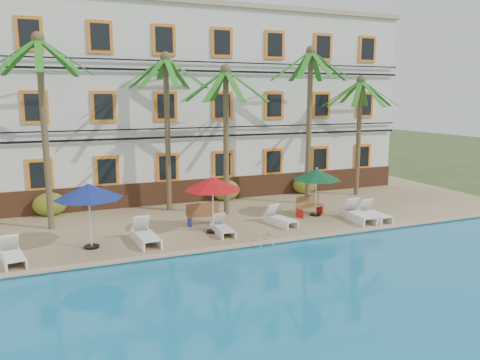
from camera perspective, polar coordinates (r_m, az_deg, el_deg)
name	(u,v)px	position (r m, az deg, el deg)	size (l,w,h in m)	color
ground	(248,244)	(18.62, 0.93, -7.77)	(100.00, 100.00, 0.00)	#384C23
pool_deck	(208,212)	(23.09, -3.94, -3.92)	(30.00, 12.00, 0.25)	tan
swimming_pool	(354,318)	(12.89, 13.68, -16.02)	(26.00, 12.00, 0.20)	#177DAE
pool_coping	(257,243)	(17.75, 2.07, -7.73)	(30.00, 0.35, 0.06)	tan
hotel_building	(179,103)	(27.19, -7.40, 9.31)	(25.40, 6.44, 10.22)	silver
palm_a	(43,106)	(20.60, -22.92, 8.36)	(4.14, 4.14, 8.00)	brown
palm_b	(167,110)	(22.53, -8.91, 8.42)	(4.14, 4.14, 7.53)	brown
palm_c	(226,118)	(21.56, -1.72, 7.51)	(4.14, 4.14, 6.92)	brown
palm_d	(310,104)	(24.06, 8.48, 9.12)	(4.14, 4.14, 7.96)	brown
palm_e	(359,118)	(26.76, 14.35, 7.32)	(4.14, 4.14, 6.62)	brown
shrub_left	(50,204)	(23.43, -22.17, -2.76)	(1.50, 0.90, 1.10)	#1E5819
shrub_mid	(226,190)	(24.91, -1.74, -1.27)	(1.50, 0.90, 1.10)	#1E5819
shrub_right	(305,184)	(26.94, 7.95, -0.50)	(1.50, 0.90, 1.10)	#1E5819
umbrella_blue	(89,191)	(17.67, -17.98, -1.34)	(2.47, 2.47, 2.47)	black
umbrella_red	(213,184)	(18.81, -3.35, -0.47)	(2.36, 2.36, 2.37)	black
umbrella_green	(317,175)	(21.81, 9.32, 0.65)	(2.26, 2.26, 2.27)	black
lounger_a	(12,255)	(17.50, -26.02, -8.19)	(0.99, 1.91, 0.86)	white
lounger_b	(145,235)	(18.16, -11.46, -6.60)	(0.86, 2.06, 0.95)	white
lounger_c	(222,228)	(18.99, -2.18, -5.83)	(0.61, 1.65, 0.78)	white
lounger_d	(279,219)	(20.39, 4.83, -4.70)	(0.99, 1.83, 0.82)	white
lounger_e	(358,214)	(21.59, 14.19, -4.04)	(0.83, 2.01, 0.93)	white
lounger_f	(373,214)	(21.92, 15.91, -3.96)	(0.71, 1.86, 0.87)	white
bench_left	(204,214)	(20.34, -4.46, -4.14)	(1.50, 0.48, 0.93)	olive
bench_right	(309,205)	(22.07, 8.38, -3.08)	(1.57, 0.88, 0.93)	olive
pool_ladder	(263,244)	(17.76, 2.85, -7.83)	(0.54, 0.74, 0.74)	silver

